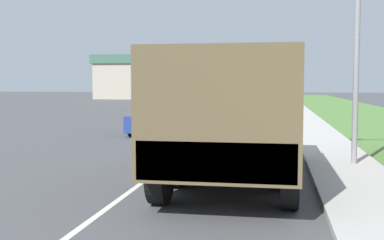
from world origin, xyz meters
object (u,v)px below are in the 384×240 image
(car_farthest_ahead, at_px, (241,95))
(car_fourth_ahead, at_px, (227,99))
(car_nearest_ahead, at_px, (159,117))
(car_second_ahead, at_px, (195,108))
(military_truck, at_px, (234,110))
(car_third_ahead, at_px, (266,103))
(lamp_post, at_px, (348,5))

(car_farthest_ahead, bearing_deg, car_fourth_ahead, -90.62)
(car_nearest_ahead, height_order, car_farthest_ahead, car_farthest_ahead)
(car_second_ahead, distance_m, car_fourth_ahead, 17.89)
(military_truck, distance_m, car_nearest_ahead, 10.69)
(military_truck, height_order, car_nearest_ahead, military_truck)
(car_second_ahead, bearing_deg, car_nearest_ahead, -90.95)
(car_third_ahead, bearing_deg, military_truck, -90.22)
(car_fourth_ahead, relative_size, car_farthest_ahead, 0.94)
(car_second_ahead, bearing_deg, car_third_ahead, 66.71)
(car_fourth_ahead, bearing_deg, car_second_ahead, -90.26)
(car_nearest_ahead, xyz_separation_m, car_farthest_ahead, (0.40, 42.54, 0.03))
(car_fourth_ahead, bearing_deg, car_nearest_ahead, -90.48)
(car_nearest_ahead, distance_m, car_second_ahead, 8.44)
(car_second_ahead, distance_m, lamp_post, 17.61)
(car_third_ahead, distance_m, car_farthest_ahead, 25.04)
(car_third_ahead, height_order, lamp_post, lamp_post)
(military_truck, bearing_deg, car_farthest_ahead, 94.00)
(military_truck, bearing_deg, car_nearest_ahead, 112.41)
(car_fourth_ahead, bearing_deg, military_truck, -83.94)
(military_truck, xyz_separation_m, lamp_post, (2.60, 2.27, 2.49))
(car_nearest_ahead, xyz_separation_m, lamp_post, (6.66, -7.57, 3.37))
(car_second_ahead, height_order, car_farthest_ahead, car_farthest_ahead)
(car_fourth_ahead, distance_m, lamp_post, 34.68)
(car_nearest_ahead, relative_size, car_second_ahead, 0.85)
(car_third_ahead, bearing_deg, car_second_ahead, -113.29)
(car_third_ahead, relative_size, lamp_post, 0.60)
(military_truck, bearing_deg, car_third_ahead, 89.78)
(lamp_post, bearing_deg, car_farthest_ahead, 97.13)
(military_truck, distance_m, car_second_ahead, 18.72)
(car_second_ahead, xyz_separation_m, lamp_post, (6.52, -16.01, 3.37))
(car_nearest_ahead, bearing_deg, car_farthest_ahead, 89.46)
(military_truck, height_order, car_second_ahead, military_truck)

